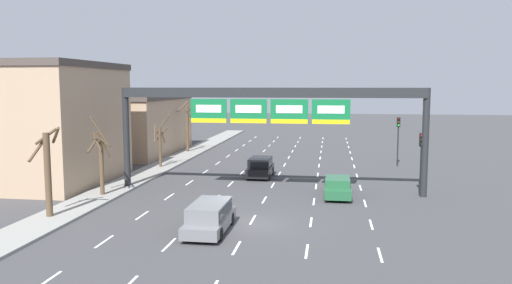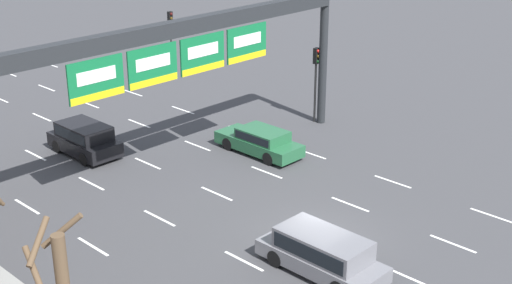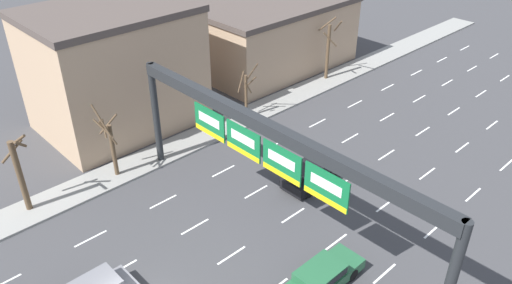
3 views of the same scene
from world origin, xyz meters
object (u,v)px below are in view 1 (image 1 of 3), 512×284
at_px(traffic_light_near_gantry, 398,131).
at_px(suv_black, 260,166).
at_px(tree_bare_second, 48,169).
at_px(sign_gantry, 269,106).
at_px(car_green, 337,186).
at_px(traffic_light_mid_block, 421,151).
at_px(tree_bare_third, 101,158).
at_px(tree_bare_closest, 160,143).
at_px(tree_bare_furthest, 188,125).
at_px(suv_grey, 210,215).

bearing_deg(traffic_light_near_gantry, suv_black, -148.16).
bearing_deg(tree_bare_second, sign_gantry, 37.82).
bearing_deg(car_green, traffic_light_near_gantry, 67.34).
relative_size(traffic_light_mid_block, tree_bare_third, 0.79).
xyz_separation_m(traffic_light_near_gantry, tree_bare_closest, (-21.83, -4.33, -0.94)).
height_order(suv_black, tree_bare_closest, tree_bare_closest).
bearing_deg(traffic_light_mid_block, tree_bare_furthest, 139.06).
relative_size(sign_gantry, suv_grey, 4.47).
height_order(sign_gantry, suv_black, sign_gantry).
bearing_deg(suv_grey, sign_gantry, 79.52).
bearing_deg(suv_grey, tree_bare_third, 143.42).
height_order(sign_gantry, tree_bare_furthest, sign_gantry).
height_order(traffic_light_near_gantry, tree_bare_second, tree_bare_second).
xyz_separation_m(sign_gantry, car_green, (4.85, -0.71, -5.44)).
bearing_deg(car_green, tree_bare_furthest, 129.13).
xyz_separation_m(suv_black, tree_bare_furthest, (-10.31, 14.01, 2.24)).
distance_m(tree_bare_second, tree_bare_furthest, 28.71).
bearing_deg(tree_bare_closest, sign_gantry, -38.29).
bearing_deg(tree_bare_third, car_green, 9.26).
relative_size(car_green, traffic_light_mid_block, 1.10).
xyz_separation_m(tree_bare_second, tree_bare_third, (0.48, 5.71, -0.19)).
xyz_separation_m(car_green, traffic_light_mid_block, (5.68, 1.07, 2.39)).
distance_m(sign_gantry, tree_bare_closest, 14.76).
distance_m(suv_black, suv_grey, 15.86).
xyz_separation_m(traffic_light_near_gantry, traffic_light_mid_block, (-0.11, -12.80, -0.19)).
height_order(suv_black, car_green, suv_black).
bearing_deg(car_green, tree_bare_second, -153.21).
height_order(car_green, tree_bare_second, tree_bare_second).
bearing_deg(tree_bare_third, suv_black, 42.76).
distance_m(tree_bare_closest, tree_bare_second, 17.87).
bearing_deg(tree_bare_second, tree_bare_third, 85.22).
bearing_deg(suv_black, traffic_light_near_gantry, 31.84).
distance_m(traffic_light_mid_block, tree_bare_furthest, 29.48).
distance_m(sign_gantry, suv_black, 7.86).
bearing_deg(tree_bare_closest, car_green, -30.75).
relative_size(sign_gantry, car_green, 4.56).
height_order(suv_black, traffic_light_near_gantry, traffic_light_near_gantry).
bearing_deg(tree_bare_furthest, tree_bare_third, -88.51).
height_order(traffic_light_near_gantry, tree_bare_closest, tree_bare_closest).
bearing_deg(tree_bare_second, car_green, 26.79).
distance_m(suv_black, tree_bare_second, 17.99).
relative_size(sign_gantry, tree_bare_third, 3.98).
bearing_deg(tree_bare_closest, suv_black, -17.95).
relative_size(tree_bare_second, tree_bare_third, 0.94).
bearing_deg(car_green, traffic_light_mid_block, 10.70).
relative_size(traffic_light_near_gantry, tree_bare_closest, 0.98).
height_order(car_green, tree_bare_furthest, tree_bare_furthest).
distance_m(suv_grey, tree_bare_second, 10.00).
height_order(traffic_light_near_gantry, tree_bare_third, tree_bare_third).
distance_m(suv_black, tree_bare_third, 13.35).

